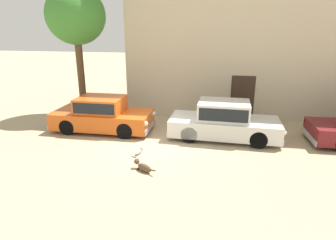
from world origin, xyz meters
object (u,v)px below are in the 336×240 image
Objects in this scene: acacia_tree_left at (76,17)px; parked_sedan_nearest at (102,114)px; stray_cat at (139,152)px; stray_dog_spotted at (143,167)px; parked_sedan_second at (224,120)px.

parked_sedan_nearest is at bearing -47.85° from acacia_tree_left.
parked_sedan_nearest is 6.46× the size of stray_cat.
parked_sedan_nearest is 0.70× the size of acacia_tree_left.
stray_cat is (2.20, -2.07, -0.65)m from parked_sedan_nearest.
stray_dog_spotted is 8.40m from acacia_tree_left.
parked_sedan_second is at bearing -0.22° from parked_sedan_nearest.
parked_sedan_second reaches higher than parked_sedan_nearest.
parked_sedan_nearest is 5.10m from parked_sedan_second.
parked_sedan_nearest is 5.10× the size of stray_dog_spotted.
stray_dog_spotted reaches higher than stray_cat.
stray_cat is at bearing -38.31° from stray_dog_spotted.
parked_sedan_second is 0.73× the size of acacia_tree_left.
parked_sedan_nearest reaches higher than stray_cat.
parked_sedan_nearest is 4.89m from acacia_tree_left.
parked_sedan_second is 6.69× the size of stray_cat.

